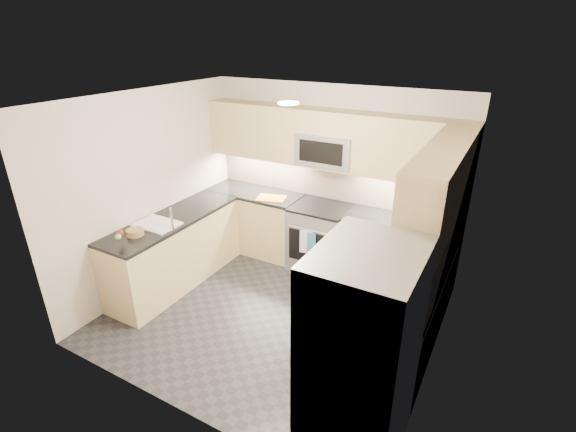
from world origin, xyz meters
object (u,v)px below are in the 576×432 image
(utensil_bowl, at_px, (413,222))
(cutting_board, at_px, (271,198))
(microwave, at_px, (327,149))
(refrigerator, at_px, (361,358))
(gas_range, at_px, (320,238))
(fruit_basket, at_px, (135,232))

(utensil_bowl, height_order, cutting_board, utensil_bowl)
(microwave, xyz_separation_m, refrigerator, (1.45, -2.55, -0.80))
(utensil_bowl, distance_m, cutting_board, 1.98)
(gas_range, relative_size, refrigerator, 0.51)
(microwave, relative_size, refrigerator, 0.42)
(gas_range, distance_m, utensil_bowl, 1.37)
(gas_range, bearing_deg, utensil_bowl, -4.21)
(refrigerator, distance_m, cutting_board, 3.19)
(gas_range, xyz_separation_m, cutting_board, (-0.73, -0.10, 0.49))
(utensil_bowl, xyz_separation_m, fruit_basket, (-2.76, -1.76, -0.04))
(gas_range, distance_m, cutting_board, 0.88)
(gas_range, xyz_separation_m, fruit_basket, (-1.51, -1.85, 0.52))
(microwave, distance_m, cutting_board, 1.07)
(refrigerator, bearing_deg, gas_range, 120.88)
(microwave, xyz_separation_m, utensil_bowl, (1.25, -0.22, -0.69))
(gas_range, height_order, refrigerator, refrigerator)
(refrigerator, xyz_separation_m, fruit_basket, (-2.96, 0.58, 0.08))
(gas_range, bearing_deg, microwave, 90.00)
(microwave, distance_m, utensil_bowl, 1.44)
(cutting_board, bearing_deg, microwave, 16.90)
(refrigerator, distance_m, fruit_basket, 3.02)
(gas_range, relative_size, microwave, 1.20)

